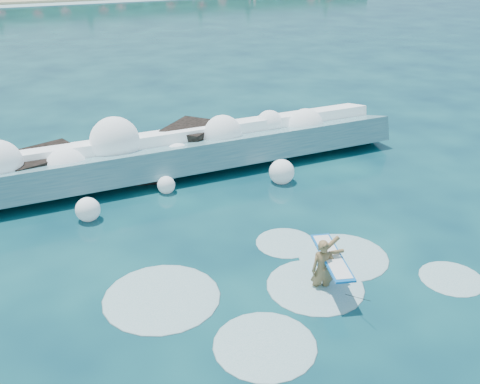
{
  "coord_description": "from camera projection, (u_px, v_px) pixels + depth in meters",
  "views": [
    {
      "loc": [
        -4.43,
        -10.82,
        7.94
      ],
      "look_at": [
        1.5,
        2.0,
        1.2
      ],
      "focal_mm": 40.0,
      "sensor_mm": 36.0,
      "label": 1
    }
  ],
  "objects": [
    {
      "name": "ground",
      "position": [
        220.0,
        274.0,
        13.96
      ],
      "size": [
        200.0,
        200.0,
        0.0
      ],
      "primitive_type": "plane",
      "color": "#062537",
      "rests_on": "ground"
    },
    {
      "name": "wet_band",
      "position": [
        18.0,
        5.0,
        68.83
      ],
      "size": [
        140.0,
        5.0,
        0.08
      ],
      "primitive_type": "cube",
      "color": "silver",
      "rests_on": "ground"
    },
    {
      "name": "breaking_wave",
      "position": [
        146.0,
        158.0,
        19.67
      ],
      "size": [
        19.74,
        3.01,
        1.7
      ],
      "color": "teal",
      "rests_on": "ground"
    },
    {
      "name": "rock_cluster",
      "position": [
        118.0,
        160.0,
        19.84
      ],
      "size": [
        8.55,
        3.47,
        1.48
      ],
      "color": "black",
      "rests_on": "ground"
    },
    {
      "name": "surfer_with_board",
      "position": [
        325.0,
        267.0,
        13.18
      ],
      "size": [
        1.17,
        2.83,
        1.6
      ],
      "color": "olive",
      "rests_on": "ground"
    },
    {
      "name": "wave_spray",
      "position": [
        143.0,
        149.0,
        19.25
      ],
      "size": [
        14.58,
        4.4,
        2.29
      ],
      "color": "white",
      "rests_on": "ground"
    },
    {
      "name": "surf_foam",
      "position": [
        273.0,
        287.0,
        13.42
      ],
      "size": [
        9.29,
        5.56,
        0.14
      ],
      "color": "silver",
      "rests_on": "ground"
    }
  ]
}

